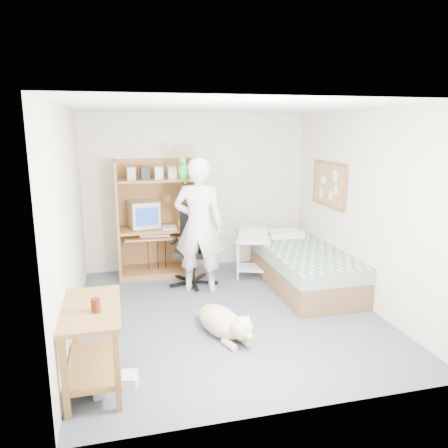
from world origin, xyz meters
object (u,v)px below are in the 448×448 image
bed (304,268)px  person (199,226)px  computer_hutch (156,223)px  side_desk (93,334)px  printer_cart (253,252)px  office_chair (193,257)px  dog (224,322)px

bed → person: (-1.49, 0.24, 0.65)m
computer_hutch → person: bearing=-59.9°
computer_hutch → side_desk: bearing=-106.1°
computer_hutch → printer_cart: computer_hutch is taller
office_chair → printer_cart: 0.93m
office_chair → person: person is taller
person → printer_cart: bearing=-140.9°
person → office_chair: bearing=-65.0°
side_desk → printer_cart: bearing=46.5°
person → bed: bearing=-169.7°
side_desk → person: 2.51m
bed → side_desk: 3.39m
office_chair → dog: office_chair is taller
bed → printer_cart: bearing=136.1°
office_chair → dog: 1.79m
office_chair → person: (0.03, -0.31, 0.54)m
bed → dog: bearing=-141.0°
computer_hutch → person: 1.02m
side_desk → office_chair: 2.72m
side_desk → office_chair: office_chair is taller
dog → office_chair: bearing=69.8°
computer_hutch → dog: 2.48m
side_desk → dog: 1.51m
bed → office_chair: office_chair is taller
computer_hutch → bed: computer_hutch is taller
bed → person: size_ratio=1.07×
printer_cart → office_chair: bearing=-158.3°
computer_hutch → side_desk: (-0.85, -2.94, -0.33)m
bed → printer_cart: bed is taller
dog → printer_cart: size_ratio=1.62×
bed → side_desk: side_desk is taller
bed → side_desk: bearing=-147.5°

